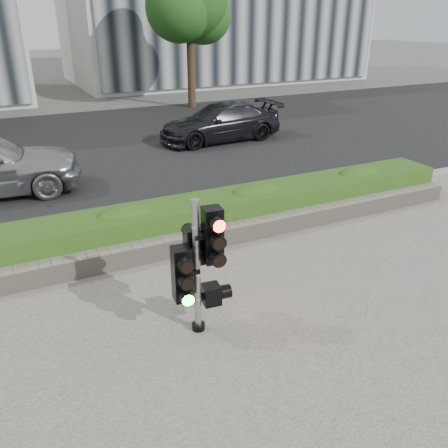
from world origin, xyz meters
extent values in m
plane|color=#51514C|center=(0.00, 0.00, 0.00)|extent=(120.00, 120.00, 0.00)
cube|color=#9E9389|center=(0.00, -2.50, 0.01)|extent=(16.00, 11.00, 0.03)
cube|color=black|center=(0.00, 10.00, 0.01)|extent=(60.00, 13.00, 0.02)
cube|color=gray|center=(0.00, 3.15, 0.06)|extent=(60.00, 0.25, 0.12)
cube|color=gray|center=(0.00, 1.90, 0.20)|extent=(12.00, 0.32, 0.34)
cube|color=#4C8A2A|center=(0.00, 2.55, 0.37)|extent=(12.00, 1.00, 0.68)
cylinder|color=black|center=(5.50, 15.50, 1.79)|extent=(0.36, 0.36, 3.58)
sphere|color=#124216|center=(6.27, 15.82, 3.97)|extent=(2.56, 2.56, 2.56)
sphere|color=#124216|center=(4.86, 15.12, 4.22)|extent=(2.82, 2.82, 2.82)
cylinder|color=black|center=(-1.03, -0.34, 0.08)|extent=(0.18, 0.18, 0.09)
cylinder|color=gray|center=(-1.03, -0.34, 0.96)|extent=(0.09, 0.09, 1.86)
cylinder|color=gray|center=(-1.03, -0.34, 1.92)|extent=(0.12, 0.12, 0.05)
cube|color=#FF1107|center=(-0.82, -0.39, 1.44)|extent=(0.26, 0.26, 0.74)
cube|color=#14E51E|center=(-1.24, -0.34, 0.96)|extent=(0.26, 0.26, 0.74)
cube|color=black|center=(-0.98, -0.13, 1.21)|extent=(0.26, 0.26, 0.51)
cube|color=orange|center=(-0.82, -0.33, 0.53)|extent=(0.26, 0.26, 0.27)
imported|color=black|center=(3.89, 9.16, 0.63)|extent=(4.31, 1.92, 1.23)
camera|label=1|loc=(-3.08, -5.31, 4.00)|focal=38.00mm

